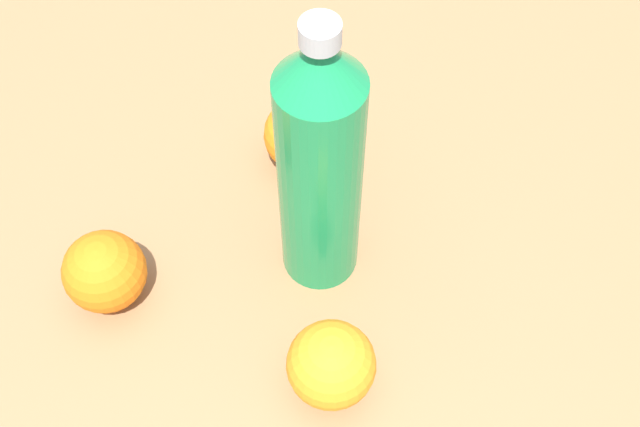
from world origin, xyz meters
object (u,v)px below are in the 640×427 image
object	(u,v)px
water_bottle	(320,168)
orange_2	(303,134)
orange_0	(105,271)
orange_1	(331,365)

from	to	relation	value
water_bottle	orange_2	xyz separation A→B (m)	(0.12, -0.03, -0.11)
orange_0	orange_2	world-z (taller)	orange_2
water_bottle	orange_0	xyz separation A→B (m)	(0.03, 0.20, -0.11)
orange_1	orange_2	world-z (taller)	same
orange_0	orange_2	distance (m)	0.25
orange_1	orange_2	bearing A→B (deg)	-14.04
orange_0	orange_1	bearing A→B (deg)	-133.99
orange_2	orange_1	bearing A→B (deg)	165.96
water_bottle	orange_1	bearing A→B (deg)	132.14
orange_1	orange_2	distance (m)	0.26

